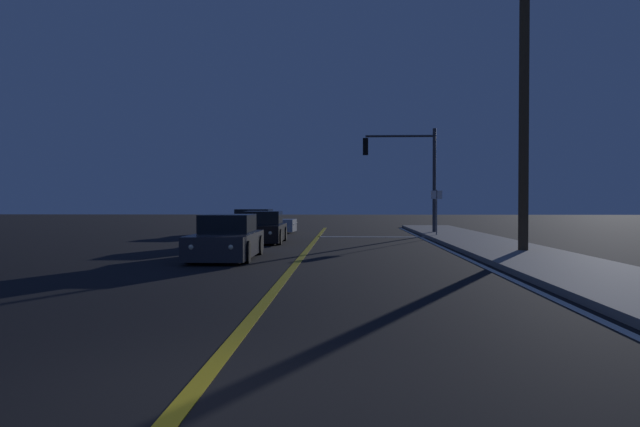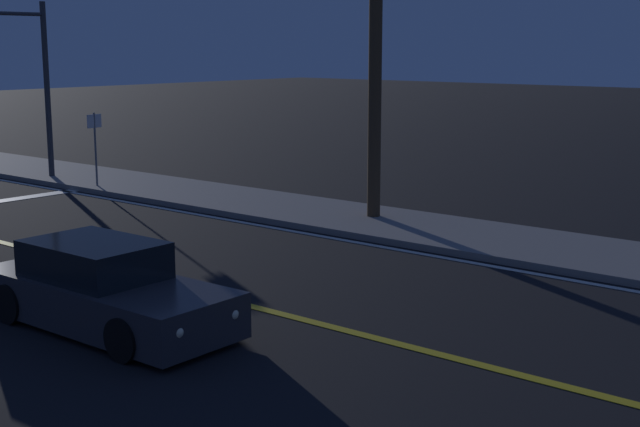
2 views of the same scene
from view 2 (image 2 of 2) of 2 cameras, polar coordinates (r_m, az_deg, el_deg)
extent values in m
cube|color=gray|center=(21.01, 6.50, -1.01)|extent=(3.20, 46.48, 0.15)
cube|color=gold|center=(15.88, -7.35, -5.15)|extent=(0.20, 43.90, 0.01)
cube|color=silver|center=(19.54, 3.51, -2.06)|extent=(0.16, 43.90, 0.01)
cube|color=#2D2D33|center=(14.23, -13.44, -5.43)|extent=(1.78, 4.51, 0.68)
cube|color=black|center=(14.28, -14.20, -2.91)|extent=(1.51, 2.08, 0.60)
cylinder|color=black|center=(13.74, -7.18, -6.31)|extent=(0.23, 0.64, 0.64)
cylinder|color=black|center=(12.74, -12.39, -7.86)|extent=(0.23, 0.64, 0.64)
cylinder|color=black|center=(15.79, -14.23, -4.30)|extent=(0.23, 0.64, 0.64)
cylinder|color=black|center=(14.93, -19.14, -5.44)|extent=(0.23, 0.64, 0.64)
sphere|color=#FFF4CC|center=(12.97, -5.61, -6.40)|extent=(0.18, 0.18, 0.18)
sphere|color=#FFF4CC|center=(12.27, -9.11, -7.49)|extent=(0.18, 0.18, 0.18)
sphere|color=red|center=(16.23, -16.73, -3.30)|extent=(0.14, 0.14, 0.14)
cylinder|color=#38383D|center=(29.91, -17.01, 7.40)|extent=(0.18, 0.18, 5.65)
cylinder|color=slate|center=(27.58, -14.13, 3.84)|extent=(0.06, 0.06, 2.34)
cube|color=white|center=(27.49, -14.22, 5.74)|extent=(0.56, 0.11, 0.40)
camera|label=1|loc=(13.81, 68.27, -7.14)|focal=33.32mm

